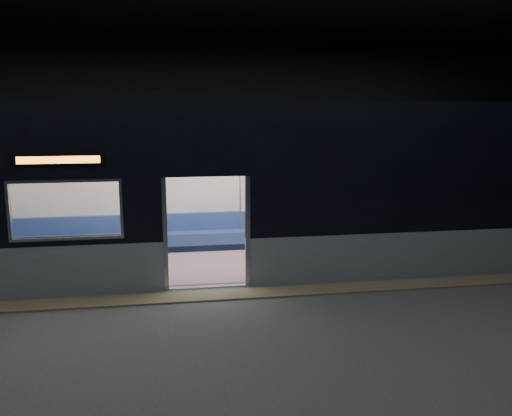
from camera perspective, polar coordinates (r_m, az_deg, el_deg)
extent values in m
cube|color=#47494C|center=(9.08, -4.59, -10.50)|extent=(24.00, 14.00, 0.01)
cube|color=black|center=(15.45, -6.89, 7.81)|extent=(24.00, 0.04, 5.00)
cube|color=black|center=(1.78, 13.68, -15.87)|extent=(24.00, 0.04, 5.00)
cube|color=#8C7F59|center=(9.59, -4.87, -9.20)|extent=(22.80, 0.50, 0.03)
cube|color=#8E9DA9|center=(11.34, 20.19, -4.38)|extent=(8.30, 0.12, 0.90)
cube|color=black|center=(11.05, 20.72, 3.67)|extent=(8.30, 0.12, 2.30)
cube|color=black|center=(9.55, -5.36, 6.77)|extent=(1.40, 0.12, 1.15)
cube|color=#B7BABC|center=(9.77, -9.54, -2.75)|extent=(0.08, 0.14, 2.05)
cube|color=#B7BABC|center=(9.87, -0.90, -2.47)|extent=(0.08, 0.14, 2.05)
cube|color=black|center=(9.63, -20.05, 4.80)|extent=(1.50, 0.04, 0.18)
cube|color=orange|center=(9.63, -20.06, 4.79)|extent=(1.34, 0.03, 0.12)
cube|color=#BBB9AB|center=(12.51, -6.20, 2.99)|extent=(18.00, 0.12, 3.20)
cube|color=black|center=(10.96, -5.95, 10.68)|extent=(18.00, 3.00, 0.15)
cube|color=gray|center=(11.44, -5.63, -5.86)|extent=(17.76, 2.76, 0.04)
cube|color=#BBB9AB|center=(11.00, -5.86, 5.85)|extent=(17.76, 2.76, 0.10)
cube|color=navy|center=(12.46, -5.99, -3.40)|extent=(11.00, 0.48, 0.41)
cube|color=navy|center=(12.55, -6.07, -1.39)|extent=(11.00, 0.10, 0.40)
cube|color=#7E5C60|center=(10.65, -23.40, -6.73)|extent=(4.40, 0.48, 0.41)
cube|color=#7E5C60|center=(11.04, 12.16, -5.45)|extent=(4.40, 0.48, 0.41)
cylinder|color=silver|center=(10.04, -10.76, -1.57)|extent=(0.04, 0.04, 2.26)
cylinder|color=silver|center=(12.26, -10.51, 0.67)|extent=(0.04, 0.04, 2.26)
cylinder|color=silver|center=(10.16, 0.01, -1.23)|extent=(0.04, 0.04, 2.26)
cylinder|color=silver|center=(12.36, -1.67, 0.93)|extent=(0.04, 0.04, 2.26)
cylinder|color=silver|center=(12.11, -6.13, 4.40)|extent=(11.00, 0.03, 0.03)
cube|color=black|center=(12.56, 5.33, -1.96)|extent=(0.15, 0.42, 0.14)
cube|color=black|center=(12.61, 6.16, -1.93)|extent=(0.15, 0.42, 0.14)
cylinder|color=black|center=(12.44, 5.53, -3.36)|extent=(0.10, 0.10, 0.43)
cylinder|color=black|center=(12.49, 6.37, -3.32)|extent=(0.10, 0.10, 0.43)
cube|color=#D86D8F|center=(12.75, 5.55, -1.70)|extent=(0.36, 0.20, 0.18)
cylinder|color=#D86D8F|center=(12.71, 5.54, -0.28)|extent=(0.36, 0.36, 0.47)
sphere|color=tan|center=(12.63, 5.59, 1.19)|extent=(0.19, 0.19, 0.19)
sphere|color=black|center=(12.66, 5.55, 1.38)|extent=(0.20, 0.20, 0.20)
cube|color=black|center=(12.51, 6.04, -1.40)|extent=(0.28, 0.25, 0.13)
cube|color=white|center=(13.55, 14.34, 2.78)|extent=(1.00, 0.03, 0.65)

